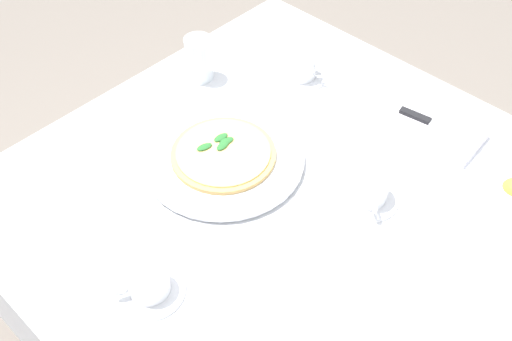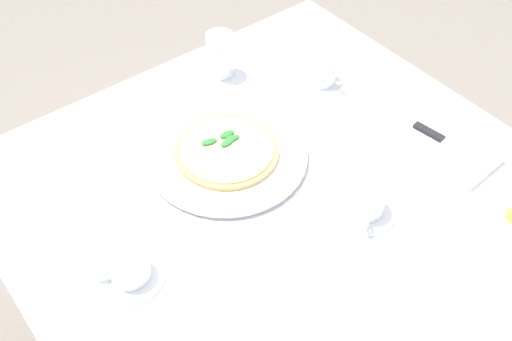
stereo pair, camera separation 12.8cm
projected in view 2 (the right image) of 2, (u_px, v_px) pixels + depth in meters
dining_table at (284, 235)px, 1.36m from camera, size 1.10×1.10×0.73m
pizza_plate at (227, 155)px, 1.33m from camera, size 0.36×0.36×0.02m
pizza at (227, 150)px, 1.32m from camera, size 0.23×0.23×0.02m
coffee_cup_far_right at (366, 202)px, 1.21m from camera, size 0.13×0.13×0.07m
coffee_cup_left_edge at (129, 269)px, 1.11m from camera, size 0.13×0.13×0.06m
coffee_cup_right_edge at (321, 73)px, 1.50m from camera, size 0.13×0.13×0.07m
water_glass_near_right at (220, 56)px, 1.51m from camera, size 0.07×0.07×0.11m
napkin_folded at (446, 147)px, 1.35m from camera, size 0.23×0.14×0.02m
dinner_knife at (448, 143)px, 1.34m from camera, size 0.20×0.05×0.01m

